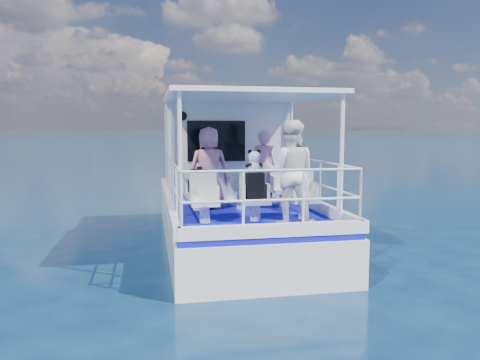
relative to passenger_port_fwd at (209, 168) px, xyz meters
name	(u,v)px	position (x,y,z in m)	size (l,w,h in m)	color
ground	(243,254)	(0.64, -0.32, -1.73)	(2000.00, 2000.00, 0.00)	#081F3E
hull	(234,242)	(0.64, 0.68, -1.73)	(3.00, 7.00, 1.60)	white
deck	(234,205)	(0.64, 0.68, -0.88)	(2.90, 6.90, 0.10)	#0D0BA0
cabin	(225,150)	(0.64, 1.98, 0.27)	(2.85, 2.00, 2.20)	white
canopy	(245,96)	(0.64, -0.52, 1.41)	(3.00, 3.20, 0.08)	white
canopy_posts	(246,156)	(0.64, -0.57, 0.27)	(2.77, 2.97, 2.20)	white
railings	(249,189)	(0.64, -0.89, -0.33)	(2.84, 3.59, 1.00)	white
seat_port_fwd	(197,200)	(-0.26, -0.12, -0.64)	(0.48, 0.46, 0.38)	silver
seat_center_fwd	(241,199)	(0.64, -0.12, -0.64)	(0.48, 0.46, 0.38)	silver
seat_stbd_fwd	(284,198)	(1.54, -0.12, -0.64)	(0.48, 0.46, 0.38)	silver
seat_port_aft	(205,211)	(-0.26, -1.42, -0.64)	(0.48, 0.46, 0.38)	silver
seat_center_aft	(255,210)	(0.64, -1.42, -0.64)	(0.48, 0.46, 0.38)	silver
seat_stbd_aft	(304,208)	(1.54, -1.42, -0.64)	(0.48, 0.46, 0.38)	silver
passenger_port_fwd	(209,168)	(0.00, 0.00, 0.00)	(0.62, 0.44, 1.66)	#C47F8C
passenger_stbd_fwd	(264,168)	(1.21, 0.28, -0.03)	(0.58, 0.38, 1.59)	pink
passenger_stbd_aft	(290,173)	(1.16, -1.84, 0.05)	(0.86, 0.67, 1.76)	white
backpack_port	(199,180)	(-0.22, -0.13, -0.23)	(0.33, 0.19, 0.44)	black
backpack_center	(255,186)	(0.63, -1.44, -0.21)	(0.31, 0.18, 0.47)	black
compact_camera	(199,168)	(-0.21, -0.11, 0.02)	(0.09, 0.06, 0.06)	black
panda	(254,161)	(0.62, -1.44, 0.22)	(0.26, 0.22, 0.40)	white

